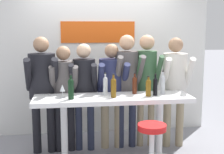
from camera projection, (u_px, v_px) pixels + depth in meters
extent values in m
cube|color=silver|center=(102.00, 59.00, 5.45)|extent=(3.72, 0.10, 2.59)
cube|color=#DB5114|center=(98.00, 32.00, 5.31)|extent=(1.26, 0.02, 0.36)
cube|color=white|center=(113.00, 99.00, 4.19)|extent=(2.12, 0.57, 0.06)
cylinder|color=silver|center=(64.00, 132.00, 4.18)|extent=(0.09, 0.09, 0.87)
cylinder|color=silver|center=(159.00, 128.00, 4.35)|extent=(0.09, 0.09, 0.87)
cylinder|color=silver|center=(151.00, 153.00, 3.75)|extent=(0.06, 0.06, 0.65)
cylinder|color=red|center=(152.00, 127.00, 3.70)|extent=(0.34, 0.34, 0.07)
cylinder|color=black|center=(37.00, 126.00, 4.59)|extent=(0.12, 0.12, 0.82)
cylinder|color=black|center=(51.00, 125.00, 4.63)|extent=(0.12, 0.12, 0.82)
cylinder|color=black|center=(42.00, 76.00, 4.49)|extent=(0.40, 0.40, 0.65)
sphere|color=#9E7556|center=(41.00, 44.00, 4.42)|extent=(0.22, 0.22, 0.22)
cylinder|color=black|center=(28.00, 75.00, 4.29)|extent=(0.11, 0.40, 0.51)
cylinder|color=black|center=(55.00, 74.00, 4.36)|extent=(0.11, 0.40, 0.51)
cylinder|color=black|center=(59.00, 127.00, 4.65)|extent=(0.11, 0.11, 0.76)
cylinder|color=black|center=(71.00, 126.00, 4.68)|extent=(0.11, 0.11, 0.76)
cylinder|color=#514C4C|center=(64.00, 82.00, 4.56)|extent=(0.34, 0.34, 0.60)
sphere|color=#9E7556|center=(63.00, 53.00, 4.49)|extent=(0.21, 0.21, 0.21)
cylinder|color=#514C4C|center=(52.00, 81.00, 4.38)|extent=(0.09, 0.36, 0.46)
cylinder|color=#514C4C|center=(75.00, 80.00, 4.43)|extent=(0.09, 0.36, 0.46)
cylinder|color=#23283D|center=(79.00, 125.00, 4.70)|extent=(0.11, 0.11, 0.77)
cylinder|color=#23283D|center=(91.00, 125.00, 4.70)|extent=(0.11, 0.11, 0.77)
cylinder|color=black|center=(84.00, 80.00, 4.59)|extent=(0.36, 0.36, 0.61)
sphere|color=#D6AD89|center=(84.00, 51.00, 4.52)|extent=(0.21, 0.21, 0.21)
cylinder|color=black|center=(72.00, 79.00, 4.43)|extent=(0.12, 0.37, 0.47)
cylinder|color=black|center=(94.00, 78.00, 4.44)|extent=(0.12, 0.37, 0.47)
cylinder|color=gray|center=(105.00, 124.00, 4.78)|extent=(0.12, 0.12, 0.77)
cylinder|color=gray|center=(118.00, 123.00, 4.81)|extent=(0.12, 0.12, 0.77)
cylinder|color=#23284C|center=(112.00, 79.00, 4.68)|extent=(0.38, 0.38, 0.61)
sphere|color=#9E7556|center=(112.00, 51.00, 4.62)|extent=(0.21, 0.21, 0.21)
cylinder|color=#23284C|center=(101.00, 78.00, 4.51)|extent=(0.09, 0.37, 0.48)
cylinder|color=#23284C|center=(125.00, 78.00, 4.56)|extent=(0.09, 0.37, 0.48)
cylinder|color=#23283D|center=(120.00, 121.00, 4.80)|extent=(0.11, 0.11, 0.83)
cylinder|color=#23283D|center=(132.00, 120.00, 4.83)|extent=(0.11, 0.11, 0.83)
cylinder|color=#514C4C|center=(127.00, 73.00, 4.70)|extent=(0.36, 0.36, 0.66)
sphere|color=tan|center=(127.00, 42.00, 4.62)|extent=(0.23, 0.23, 0.23)
cylinder|color=#514C4C|center=(118.00, 72.00, 4.50)|extent=(0.10, 0.39, 0.51)
cylinder|color=#514C4C|center=(140.00, 71.00, 4.56)|extent=(0.10, 0.39, 0.51)
cylinder|color=gray|center=(140.00, 120.00, 4.86)|extent=(0.10, 0.10, 0.83)
cylinder|color=gray|center=(151.00, 120.00, 4.88)|extent=(0.10, 0.10, 0.83)
cylinder|color=#335638|center=(146.00, 73.00, 4.75)|extent=(0.31, 0.31, 0.66)
sphere|color=tan|center=(147.00, 42.00, 4.68)|extent=(0.23, 0.23, 0.23)
cylinder|color=#335638|center=(139.00, 71.00, 4.57)|extent=(0.08, 0.38, 0.50)
cylinder|color=#335638|center=(159.00, 71.00, 4.60)|extent=(0.08, 0.38, 0.50)
cylinder|color=gray|center=(167.00, 121.00, 4.85)|extent=(0.12, 0.12, 0.81)
cylinder|color=gray|center=(180.00, 121.00, 4.86)|extent=(0.12, 0.12, 0.81)
cylinder|color=beige|center=(175.00, 74.00, 4.74)|extent=(0.39, 0.39, 0.64)
sphere|color=#9E7556|center=(176.00, 45.00, 4.67)|extent=(0.22, 0.22, 0.22)
cylinder|color=beige|center=(166.00, 73.00, 4.56)|extent=(0.12, 0.39, 0.50)
cylinder|color=beige|center=(189.00, 73.00, 4.58)|extent=(0.12, 0.39, 0.50)
cylinder|color=brown|center=(113.00, 89.00, 4.11)|extent=(0.07, 0.07, 0.22)
sphere|color=brown|center=(113.00, 81.00, 4.09)|extent=(0.07, 0.07, 0.07)
cylinder|color=brown|center=(113.00, 78.00, 4.09)|extent=(0.03, 0.03, 0.08)
cylinder|color=black|center=(113.00, 74.00, 4.08)|extent=(0.03, 0.03, 0.02)
cylinder|color=brown|center=(148.00, 89.00, 4.18)|extent=(0.07, 0.07, 0.20)
sphere|color=brown|center=(148.00, 82.00, 4.16)|extent=(0.07, 0.07, 0.07)
cylinder|color=brown|center=(148.00, 79.00, 4.16)|extent=(0.03, 0.03, 0.07)
cylinder|color=black|center=(149.00, 76.00, 4.15)|extent=(0.03, 0.03, 0.01)
cylinder|color=black|center=(71.00, 90.00, 4.01)|extent=(0.08, 0.08, 0.23)
sphere|color=black|center=(71.00, 82.00, 3.99)|extent=(0.08, 0.08, 0.08)
cylinder|color=black|center=(71.00, 79.00, 3.98)|extent=(0.03, 0.03, 0.08)
cylinder|color=black|center=(71.00, 75.00, 3.98)|extent=(0.03, 0.03, 0.02)
cylinder|color=#4C1E0F|center=(135.00, 86.00, 4.34)|extent=(0.06, 0.06, 0.21)
sphere|color=#4C1E0F|center=(135.00, 79.00, 4.32)|extent=(0.06, 0.06, 0.06)
cylinder|color=#4C1E0F|center=(135.00, 76.00, 4.31)|extent=(0.02, 0.02, 0.07)
cylinder|color=black|center=(135.00, 73.00, 4.31)|extent=(0.03, 0.03, 0.02)
cylinder|color=#B7BCC1|center=(163.00, 86.00, 4.34)|extent=(0.07, 0.07, 0.23)
sphere|color=#B7BCC1|center=(163.00, 77.00, 4.32)|extent=(0.07, 0.07, 0.07)
cylinder|color=#B7BCC1|center=(163.00, 75.00, 4.31)|extent=(0.02, 0.02, 0.08)
cylinder|color=black|center=(163.00, 71.00, 4.30)|extent=(0.03, 0.03, 0.02)
cylinder|color=black|center=(155.00, 88.00, 4.23)|extent=(0.06, 0.06, 0.21)
sphere|color=black|center=(155.00, 80.00, 4.21)|extent=(0.06, 0.06, 0.06)
cylinder|color=black|center=(155.00, 78.00, 4.21)|extent=(0.02, 0.02, 0.07)
cylinder|color=black|center=(156.00, 74.00, 4.20)|extent=(0.03, 0.03, 0.02)
cylinder|color=#B7BCC1|center=(105.00, 87.00, 4.26)|extent=(0.06, 0.06, 0.22)
sphere|color=#B7BCC1|center=(105.00, 79.00, 4.24)|extent=(0.06, 0.06, 0.06)
cylinder|color=#B7BCC1|center=(105.00, 76.00, 4.23)|extent=(0.02, 0.02, 0.08)
cylinder|color=black|center=(105.00, 73.00, 4.23)|extent=(0.03, 0.03, 0.02)
cylinder|color=silver|center=(63.00, 97.00, 4.11)|extent=(0.06, 0.06, 0.01)
cylinder|color=silver|center=(62.00, 94.00, 4.10)|extent=(0.01, 0.01, 0.08)
cone|color=silver|center=(62.00, 88.00, 4.09)|extent=(0.07, 0.07, 0.09)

